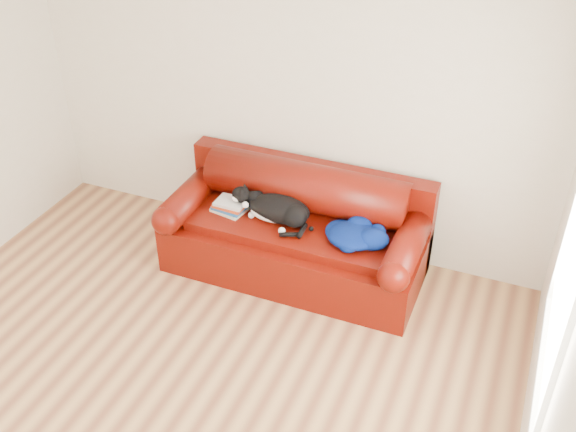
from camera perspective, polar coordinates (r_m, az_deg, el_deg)
name	(u,v)px	position (r m, az deg, el deg)	size (l,w,h in m)	color
ground	(175,385)	(4.85, -9.52, -13.92)	(4.50, 4.50, 0.00)	brown
room_shell	(168,180)	(3.75, -10.12, 3.00)	(4.52, 4.02, 2.61)	beige
sofa_base	(295,247)	(5.58, 0.56, -2.66)	(2.10, 0.90, 0.50)	#3C0F02
sofa_back	(306,202)	(5.59, 1.51, 1.22)	(2.10, 1.01, 0.88)	#3C0F02
book_stack	(230,206)	(5.54, -4.91, 0.86)	(0.29, 0.24, 0.10)	beige
cat	(277,209)	(5.38, -0.90, 0.57)	(0.70, 0.45, 0.27)	black
blanket	(356,234)	(5.19, 5.75, -1.54)	(0.58, 0.47, 0.15)	#020743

